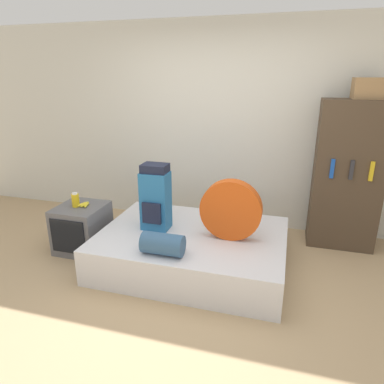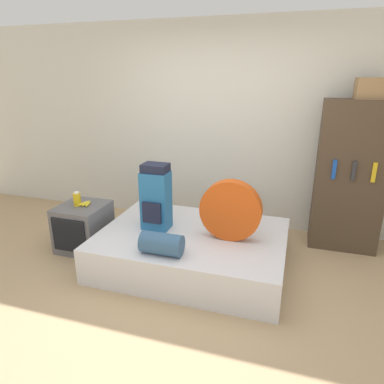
{
  "view_description": "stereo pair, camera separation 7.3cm",
  "coord_description": "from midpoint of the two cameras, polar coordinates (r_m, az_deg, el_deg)",
  "views": [
    {
      "loc": [
        0.89,
        -2.51,
        1.94
      ],
      "look_at": [
        -0.01,
        0.6,
        0.83
      ],
      "focal_mm": 32.0,
      "sensor_mm": 36.0,
      "label": 1
    },
    {
      "loc": [
        0.96,
        -2.49,
        1.94
      ],
      "look_at": [
        -0.01,
        0.6,
        0.83
      ],
      "focal_mm": 32.0,
      "sensor_mm": 36.0,
      "label": 2
    }
  ],
  "objects": [
    {
      "name": "tent_bag",
      "position": [
        3.38,
        7.07,
        -3.04
      ],
      "size": [
        0.61,
        0.13,
        0.61
      ],
      "color": "#D14C14",
      "rests_on": "bed"
    },
    {
      "name": "backpack",
      "position": [
        3.6,
        -5.47,
        -0.96
      ],
      "size": [
        0.29,
        0.25,
        0.7
      ],
      "color": "#23669E",
      "rests_on": "bed"
    },
    {
      "name": "banana_bunch",
      "position": [
        4.08,
        -16.72,
        -1.85
      ],
      "size": [
        0.13,
        0.17,
        0.03
      ],
      "color": "yellow",
      "rests_on": "television"
    },
    {
      "name": "cardboard_box",
      "position": [
        4.17,
        28.27,
        14.96
      ],
      "size": [
        0.32,
        0.29,
        0.22
      ],
      "color": "#99754C",
      "rests_on": "bookshelf"
    },
    {
      "name": "sleeping_roll",
      "position": [
        3.17,
        -4.41,
        -8.58
      ],
      "size": [
        0.39,
        0.2,
        0.2
      ],
      "color": "#33567A",
      "rests_on": "bed"
    },
    {
      "name": "canister",
      "position": [
        4.07,
        -18.13,
        -1.14
      ],
      "size": [
        0.08,
        0.08,
        0.16
      ],
      "color": "gold",
      "rests_on": "television"
    },
    {
      "name": "bookshelf",
      "position": [
        4.26,
        25.24,
        2.27
      ],
      "size": [
        0.73,
        0.42,
        1.7
      ],
      "color": "#473828",
      "rests_on": "ground_plane"
    },
    {
      "name": "bed",
      "position": [
        3.68,
        0.62,
        -9.45
      ],
      "size": [
        1.91,
        1.39,
        0.38
      ],
      "color": "silver",
      "rests_on": "ground_plane"
    },
    {
      "name": "wall_back",
      "position": [
        4.52,
        5.48,
        10.71
      ],
      "size": [
        8.0,
        0.05,
        2.6
      ],
      "color": "silver",
      "rests_on": "ground_plane"
    },
    {
      "name": "television",
      "position": [
        4.18,
        -17.14,
        -5.56
      ],
      "size": [
        0.51,
        0.55,
        0.53
      ],
      "color": "#5B5B60",
      "rests_on": "ground_plane"
    },
    {
      "name": "ground_plane",
      "position": [
        3.3,
        -2.44,
        -17.08
      ],
      "size": [
        16.0,
        16.0,
        0.0
      ],
      "primitive_type": "plane",
      "color": "tan"
    }
  ]
}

